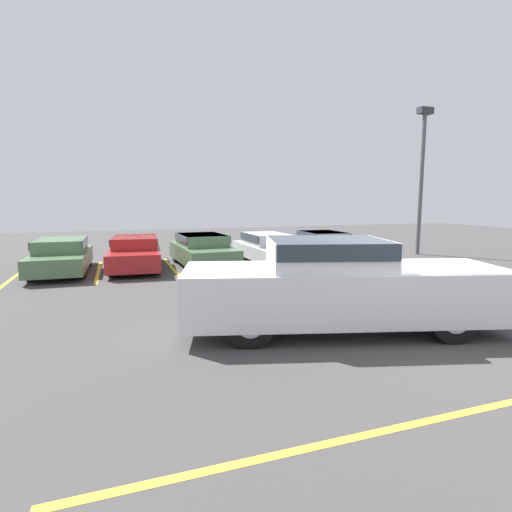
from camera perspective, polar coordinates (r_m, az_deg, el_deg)
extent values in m
plane|color=#423F3F|center=(8.44, 18.89, -10.14)|extent=(60.00, 60.00, 0.00)
cube|color=yellow|center=(15.92, -31.12, -2.45)|extent=(0.12, 4.79, 0.01)
cube|color=yellow|center=(15.59, -21.59, -2.06)|extent=(0.12, 4.79, 0.01)
cube|color=yellow|center=(15.70, -11.92, -1.60)|extent=(0.12, 4.79, 0.01)
cube|color=yellow|center=(16.24, -2.65, -1.12)|extent=(0.12, 4.79, 0.01)
cube|color=yellow|center=(17.18, 5.81, -0.66)|extent=(0.12, 4.79, 0.01)
cube|color=yellow|center=(18.45, 13.26, -0.24)|extent=(0.12, 4.79, 0.01)
cube|color=yellow|center=(5.95, 29.24, -18.58)|extent=(9.81, 0.12, 0.01)
cube|color=silver|center=(8.05, 12.10, -5.10)|extent=(6.42, 3.51, 0.99)
cube|color=silver|center=(7.83, 10.11, 0.36)|extent=(2.60, 2.30, 0.55)
cube|color=#2D3842|center=(7.82, 10.13, 1.27)|extent=(2.57, 2.34, 0.31)
cube|color=silver|center=(8.69, 24.54, -1.68)|extent=(2.68, 2.39, 0.14)
cube|color=silver|center=(9.39, 29.96, -6.50)|extent=(0.72, 1.94, 0.28)
cylinder|color=black|center=(9.47, 21.56, -5.49)|extent=(0.96, 0.56, 0.90)
cylinder|color=#ADADB2|center=(9.47, 21.56, -5.49)|extent=(0.57, 0.46, 0.50)
cylinder|color=black|center=(8.14, 26.25, -7.91)|extent=(0.96, 0.56, 0.90)
cylinder|color=#ADADB2|center=(8.14, 26.25, -7.91)|extent=(0.57, 0.46, 0.50)
cylinder|color=black|center=(8.59, -1.37, -6.27)|extent=(0.96, 0.56, 0.90)
cylinder|color=#ADADB2|center=(8.59, -1.37, -6.27)|extent=(0.57, 0.46, 0.50)
cylinder|color=black|center=(7.09, -0.85, -9.36)|extent=(0.96, 0.56, 0.90)
cylinder|color=#ADADB2|center=(7.09, -0.85, -9.36)|extent=(0.57, 0.46, 0.50)
cube|color=#4C6B47|center=(15.72, -26.01, -0.48)|extent=(1.85, 4.41, 0.58)
cube|color=#4C6B47|center=(15.75, -26.09, 1.41)|extent=(1.59, 2.31, 0.45)
cube|color=#2D3842|center=(15.74, -26.11, 1.73)|extent=(1.66, 2.26, 0.27)
cylinder|color=black|center=(14.41, -23.63, -1.60)|extent=(0.21, 0.68, 0.68)
cylinder|color=#ADADB2|center=(14.41, -23.63, -1.60)|extent=(0.22, 0.38, 0.37)
cylinder|color=black|center=(14.64, -29.60, -1.83)|extent=(0.21, 0.68, 0.68)
cylinder|color=#ADADB2|center=(14.64, -29.60, -1.83)|extent=(0.22, 0.38, 0.37)
cylinder|color=black|center=(16.91, -22.85, -0.23)|extent=(0.21, 0.68, 0.68)
cylinder|color=#ADADB2|center=(16.91, -22.85, -0.23)|extent=(0.22, 0.38, 0.37)
cylinder|color=black|center=(17.10, -27.96, -0.45)|extent=(0.21, 0.68, 0.68)
cylinder|color=#ADADB2|center=(17.10, -27.96, -0.45)|extent=(0.22, 0.38, 0.37)
cube|color=maroon|center=(15.72, -16.83, 0.03)|extent=(2.14, 4.71, 0.61)
cube|color=maroon|center=(15.75, -16.90, 1.93)|extent=(1.75, 2.50, 0.42)
cube|color=#2D3842|center=(15.74, -16.91, 2.24)|extent=(1.82, 2.46, 0.25)
cylinder|color=black|center=(14.42, -13.98, -1.19)|extent=(0.29, 0.67, 0.66)
cylinder|color=#ADADB2|center=(14.42, -13.98, -1.19)|extent=(0.28, 0.38, 0.36)
cylinder|color=black|center=(14.48, -19.97, -1.40)|extent=(0.29, 0.67, 0.66)
cylinder|color=#ADADB2|center=(14.48, -19.97, -1.40)|extent=(0.28, 0.38, 0.36)
cylinder|color=black|center=(17.05, -14.13, 0.18)|extent=(0.29, 0.67, 0.66)
cylinder|color=#ADADB2|center=(17.05, -14.13, 0.18)|extent=(0.28, 0.38, 0.36)
cylinder|color=black|center=(17.10, -19.20, 0.00)|extent=(0.29, 0.67, 0.66)
cylinder|color=#ADADB2|center=(17.10, -19.20, 0.00)|extent=(0.28, 0.38, 0.36)
cube|color=#4C6B47|center=(15.81, -7.66, 0.38)|extent=(2.02, 4.51, 0.63)
cube|color=#4C6B47|center=(15.84, -7.77, 2.32)|extent=(1.71, 2.37, 0.43)
cube|color=#2D3842|center=(15.83, -7.78, 2.63)|extent=(1.78, 2.33, 0.26)
cylinder|color=black|center=(14.83, -3.45, -0.68)|extent=(0.24, 0.69, 0.68)
cylinder|color=#ADADB2|center=(14.83, -3.45, -0.68)|extent=(0.24, 0.38, 0.37)
cylinder|color=black|center=(14.42, -9.43, -1.03)|extent=(0.24, 0.69, 0.68)
cylinder|color=#ADADB2|center=(14.42, -9.43, -1.03)|extent=(0.24, 0.38, 0.37)
cylinder|color=black|center=(17.26, -6.16, 0.51)|extent=(0.24, 0.69, 0.68)
cylinder|color=#ADADB2|center=(17.26, -6.16, 0.51)|extent=(0.24, 0.38, 0.37)
cylinder|color=black|center=(16.91, -11.33, 0.24)|extent=(0.24, 0.69, 0.68)
cylinder|color=#ADADB2|center=(16.91, -11.33, 0.24)|extent=(0.24, 0.38, 0.37)
cube|color=#B7BABF|center=(16.72, 1.64, 0.67)|extent=(1.75, 4.50, 0.55)
cube|color=#B7BABF|center=(16.74, 1.53, 2.45)|extent=(1.53, 2.35, 0.47)
cube|color=#2D3842|center=(16.73, 1.53, 2.77)|extent=(1.60, 2.30, 0.28)
cylinder|color=black|center=(15.84, 5.83, -0.28)|extent=(0.22, 0.61, 0.61)
cylinder|color=#ADADB2|center=(15.84, 5.83, -0.28)|extent=(0.23, 0.34, 0.33)
cylinder|color=black|center=(15.27, 0.86, -0.55)|extent=(0.22, 0.61, 0.61)
cylinder|color=#ADADB2|center=(15.27, 0.86, -0.55)|extent=(0.23, 0.34, 0.33)
cylinder|color=black|center=(18.20, 2.28, 0.82)|extent=(0.22, 0.61, 0.61)
cylinder|color=#ADADB2|center=(18.20, 2.28, 0.82)|extent=(0.23, 0.34, 0.33)
cylinder|color=black|center=(17.71, -2.12, 0.62)|extent=(0.22, 0.61, 0.61)
cylinder|color=#ADADB2|center=(17.71, -2.12, 0.62)|extent=(0.23, 0.34, 0.33)
cube|color=gray|center=(17.77, 9.63, 1.06)|extent=(2.07, 4.37, 0.58)
cube|color=gray|center=(17.80, 9.55, 2.73)|extent=(1.72, 2.32, 0.44)
cube|color=#2D3842|center=(17.79, 9.56, 3.01)|extent=(1.79, 2.28, 0.26)
cylinder|color=black|center=(17.06, 13.74, 0.16)|extent=(0.25, 0.64, 0.63)
cylinder|color=#ADADB2|center=(17.06, 13.74, 0.16)|extent=(0.24, 0.36, 0.35)
cylinder|color=black|center=(16.36, 8.99, -0.04)|extent=(0.25, 0.64, 0.63)
cylinder|color=#ADADB2|center=(16.36, 8.99, -0.04)|extent=(0.24, 0.36, 0.35)
cylinder|color=black|center=(19.23, 10.15, 1.12)|extent=(0.25, 0.64, 0.63)
cylinder|color=#ADADB2|center=(19.23, 10.15, 1.12)|extent=(0.24, 0.36, 0.35)
cylinder|color=black|center=(18.61, 5.84, 0.98)|extent=(0.25, 0.64, 0.63)
cylinder|color=#ADADB2|center=(18.61, 5.84, 0.98)|extent=(0.24, 0.36, 0.35)
cylinder|color=#515156|center=(20.48, 22.50, 9.25)|extent=(0.19, 0.19, 6.47)
cube|color=#333338|center=(20.87, 23.02, 18.57)|extent=(0.70, 0.36, 0.30)
cube|color=#B7B2A8|center=(19.12, -4.62, 0.44)|extent=(1.64, 0.20, 0.14)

